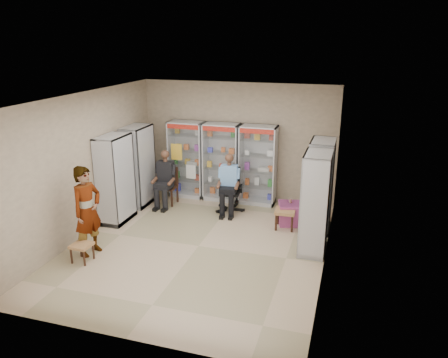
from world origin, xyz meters
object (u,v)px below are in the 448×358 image
(cabinet_right_far, at_px, (320,185))
(woven_stool_a, at_px, (285,219))
(pink_trunk, at_px, (290,214))
(seated_shopkeeper, at_px, (229,185))
(wooden_chair, at_px, (168,186))
(cabinet_back_right, at_px, (258,165))
(office_chair, at_px, (230,190))
(cabinet_back_left, at_px, (187,159))
(cabinet_left_near, at_px, (115,179))
(woven_stool_b, at_px, (82,253))
(cabinet_left_far, at_px, (138,166))
(standing_man, at_px, (87,211))
(cabinet_right_near, at_px, (315,203))
(cabinet_back_mid, at_px, (222,162))

(cabinet_right_far, distance_m, woven_stool_a, 1.07)
(pink_trunk, bearing_deg, seated_shopkeeper, 169.22)
(wooden_chair, height_order, pink_trunk, wooden_chair)
(cabinet_back_right, bearing_deg, office_chair, -125.27)
(cabinet_back_left, relative_size, cabinet_left_near, 1.00)
(office_chair, relative_size, woven_stool_b, 3.01)
(cabinet_back_right, xyz_separation_m, woven_stool_b, (-2.49, -3.95, -0.82))
(cabinet_back_left, height_order, wooden_chair, cabinet_back_left)
(cabinet_right_far, distance_m, pink_trunk, 0.98)
(cabinet_right_far, relative_size, woven_stool_a, 4.59)
(cabinet_left_far, distance_m, standing_man, 2.70)
(cabinet_right_far, distance_m, wooden_chair, 3.84)
(cabinet_left_far, bearing_deg, cabinet_back_right, 108.19)
(woven_stool_b, bearing_deg, cabinet_left_far, 96.47)
(cabinet_right_near, bearing_deg, woven_stool_a, 38.31)
(seated_shopkeeper, bearing_deg, cabinet_back_right, 49.71)
(cabinet_right_far, relative_size, standing_man, 1.13)
(wooden_chair, distance_m, woven_stool_a, 3.15)
(cabinet_back_left, distance_m, woven_stool_b, 4.08)
(cabinet_back_right, bearing_deg, cabinet_back_left, 180.00)
(seated_shopkeeper, bearing_deg, cabinet_left_near, -158.42)
(office_chair, xyz_separation_m, woven_stool_a, (1.45, -0.61, -0.32))
(cabinet_left_far, distance_m, woven_stool_a, 3.86)
(cabinet_back_mid, bearing_deg, cabinet_left_near, -132.80)
(cabinet_left_far, distance_m, wooden_chair, 0.89)
(wooden_chair, distance_m, office_chair, 1.63)
(cabinet_right_near, bearing_deg, office_chair, 55.08)
(cabinet_right_near, xyz_separation_m, pink_trunk, (-0.62, 1.16, -0.76))
(office_chair, bearing_deg, standing_man, -131.67)
(cabinet_left_near, bearing_deg, cabinet_back_mid, 137.20)
(seated_shopkeeper, height_order, woven_stool_b, seated_shopkeeper)
(standing_man, bearing_deg, cabinet_back_mid, -9.45)
(cabinet_back_mid, distance_m, cabinet_left_near, 2.77)
(wooden_chair, bearing_deg, office_chair, -0.04)
(cabinet_right_far, bearing_deg, woven_stool_a, 107.06)
(cabinet_left_far, xyz_separation_m, wooden_chair, (0.68, 0.20, -0.53))
(wooden_chair, bearing_deg, cabinet_back_left, 71.10)
(office_chair, xyz_separation_m, seated_shopkeeper, (0.00, -0.05, 0.15))
(office_chair, height_order, standing_man, standing_man)
(office_chair, bearing_deg, cabinet_left_far, 178.13)
(cabinet_left_near, relative_size, woven_stool_b, 5.60)
(cabinet_right_near, bearing_deg, cabinet_back_mid, 49.16)
(woven_stool_b, bearing_deg, cabinet_right_near, 22.73)
(cabinet_back_mid, height_order, wooden_chair, cabinet_back_mid)
(woven_stool_a, bearing_deg, cabinet_back_right, 124.69)
(cabinet_back_mid, xyz_separation_m, wooden_chair, (-1.20, -0.73, -0.53))
(pink_trunk, bearing_deg, cabinet_back_right, 133.31)
(woven_stool_b, bearing_deg, office_chair, 58.57)
(cabinet_back_left, height_order, standing_man, cabinet_back_left)
(seated_shopkeeper, height_order, pink_trunk, seated_shopkeeper)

